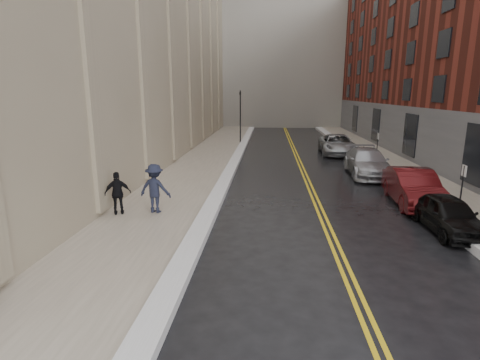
% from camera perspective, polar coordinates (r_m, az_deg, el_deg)
% --- Properties ---
extents(ground, '(160.00, 160.00, 0.00)m').
position_cam_1_polar(ground, '(8.60, 2.27, -22.30)').
color(ground, black).
rests_on(ground, ground).
extents(sidewalk_left, '(4.00, 64.00, 0.15)m').
position_cam_1_polar(sidewalk_left, '(23.99, -7.04, 1.25)').
color(sidewalk_left, gray).
rests_on(sidewalk_left, ground).
extents(sidewalk_right, '(3.00, 64.00, 0.15)m').
position_cam_1_polar(sidewalk_right, '(25.10, 24.78, 0.66)').
color(sidewalk_right, gray).
rests_on(sidewalk_right, ground).
extents(lane_stripe_a, '(0.12, 64.00, 0.01)m').
position_cam_1_polar(lane_stripe_a, '(23.63, 9.54, 0.81)').
color(lane_stripe_a, gold).
rests_on(lane_stripe_a, ground).
extents(lane_stripe_b, '(0.12, 64.00, 0.01)m').
position_cam_1_polar(lane_stripe_b, '(23.66, 10.12, 0.80)').
color(lane_stripe_b, gold).
rests_on(lane_stripe_b, ground).
extents(snow_ridge_left, '(0.70, 60.80, 0.26)m').
position_cam_1_polar(snow_ridge_left, '(23.63, -1.57, 1.30)').
color(snow_ridge_left, white).
rests_on(snow_ridge_left, ground).
extents(snow_ridge_right, '(0.85, 60.80, 0.30)m').
position_cam_1_polar(snow_ridge_right, '(24.50, 20.74, 0.92)').
color(snow_ridge_right, white).
rests_on(snow_ridge_right, ground).
extents(traffic_signal, '(0.18, 0.15, 5.20)m').
position_cam_1_polar(traffic_signal, '(37.16, 0.05, 10.23)').
color(traffic_signal, black).
rests_on(traffic_signal, ground).
extents(parking_sign_near, '(0.06, 0.35, 2.23)m').
position_cam_1_polar(parking_sign_near, '(17.24, 30.73, -0.88)').
color(parking_sign_near, black).
rests_on(parking_sign_near, ground).
extents(parking_sign_far, '(0.06, 0.35, 2.23)m').
position_cam_1_polar(parking_sign_far, '(28.30, 20.19, 4.99)').
color(parking_sign_far, black).
rests_on(parking_sign_far, ground).
extents(car_black, '(1.64, 3.93, 1.33)m').
position_cam_1_polar(car_black, '(15.65, 29.14, -4.58)').
color(car_black, black).
rests_on(car_black, ground).
extents(car_maroon, '(2.00, 4.98, 1.61)m').
position_cam_1_polar(car_maroon, '(18.68, 24.89, -1.01)').
color(car_maroon, '#4A0D0F').
rests_on(car_maroon, ground).
extents(car_silver_near, '(2.47, 5.65, 1.62)m').
position_cam_1_polar(car_silver_near, '(24.31, 18.81, 2.56)').
color(car_silver_near, '#A2A4AA').
rests_on(car_silver_near, ground).
extents(car_silver_far, '(2.87, 5.92, 1.62)m').
position_cam_1_polar(car_silver_far, '(32.03, 14.62, 5.25)').
color(car_silver_far, '#9B9EA3').
rests_on(car_silver_far, ground).
extents(pedestrian_b, '(1.40, 0.93, 2.03)m').
position_cam_1_polar(pedestrian_b, '(15.70, -12.83, -1.27)').
color(pedestrian_b, '#1A1D2F').
rests_on(pedestrian_b, sidewalk_left).
extents(pedestrian_c, '(1.11, 0.75, 1.75)m').
position_cam_1_polar(pedestrian_c, '(15.90, -18.10, -1.92)').
color(pedestrian_c, black).
rests_on(pedestrian_c, sidewalk_left).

